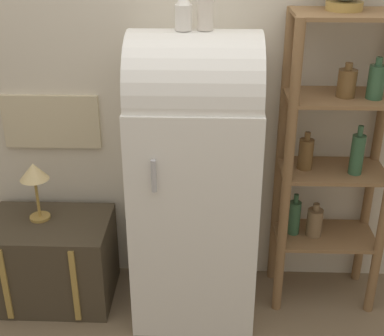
# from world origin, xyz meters

# --- Properties ---
(ground_plane) EXTENTS (12.00, 12.00, 0.00)m
(ground_plane) POSITION_xyz_m (0.00, 0.00, 0.00)
(ground_plane) COLOR #7A664C
(wall_back) EXTENTS (7.00, 0.09, 2.70)m
(wall_back) POSITION_xyz_m (-0.00, 0.57, 1.35)
(wall_back) COLOR beige
(wall_back) RESTS_ON ground_plane
(refrigerator) EXTENTS (0.62, 0.61, 1.52)m
(refrigerator) POSITION_xyz_m (-0.00, 0.26, 0.80)
(refrigerator) COLOR white
(refrigerator) RESTS_ON ground_plane
(suitcase_trunk) EXTENTS (0.66, 0.46, 0.49)m
(suitcase_trunk) POSITION_xyz_m (-0.80, 0.28, 0.24)
(suitcase_trunk) COLOR #423828
(suitcase_trunk) RESTS_ON ground_plane
(shelf_unit) EXTENTS (0.56, 0.34, 1.59)m
(shelf_unit) POSITION_xyz_m (0.71, 0.36, 0.88)
(shelf_unit) COLOR olive
(shelf_unit) RESTS_ON ground_plane
(vase_left) EXTENTS (0.08, 0.08, 0.17)m
(vase_left) POSITION_xyz_m (-0.05, 0.25, 1.60)
(vase_left) COLOR white
(vase_left) RESTS_ON refrigerator
(vase_center) EXTENTS (0.07, 0.07, 0.23)m
(vase_center) POSITION_xyz_m (0.05, 0.26, 1.62)
(vase_center) COLOR silver
(vase_center) RESTS_ON refrigerator
(desk_lamp) EXTENTS (0.15, 0.15, 0.33)m
(desk_lamp) POSITION_xyz_m (-0.84, 0.33, 0.74)
(desk_lamp) COLOR #AD8942
(desk_lamp) RESTS_ON suitcase_trunk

